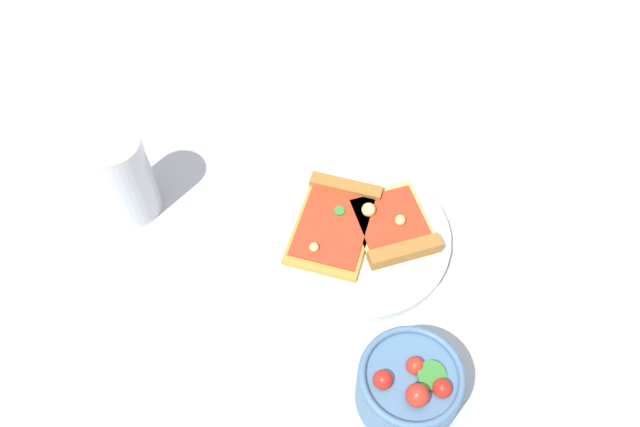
{
  "coord_description": "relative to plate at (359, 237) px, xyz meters",
  "views": [
    {
      "loc": [
        -0.25,
        -0.39,
        0.73
      ],
      "look_at": [
        0.01,
        0.02,
        0.03
      ],
      "focal_mm": 36.31,
      "sensor_mm": 36.0,
      "label": 1
    }
  ],
  "objects": [
    {
      "name": "salad_bowl",
      "position": [
        -0.07,
        -0.21,
        0.03
      ],
      "size": [
        0.12,
        0.12,
        0.09
      ],
      "color": "#4C7299",
      "rests_on": "ground_plane"
    },
    {
      "name": "ground_plane",
      "position": [
        -0.04,
        0.03,
        -0.01
      ],
      "size": [
        2.4,
        2.4,
        0.0
      ],
      "primitive_type": "plane",
      "color": "#B2B7BC",
      "rests_on": "ground"
    },
    {
      "name": "pizza_slice_far",
      "position": [
        0.04,
        -0.02,
        0.01
      ],
      "size": [
        0.12,
        0.14,
        0.03
      ],
      "color": "#E5B256",
      "rests_on": "plate"
    },
    {
      "name": "pizza_slice_near",
      "position": [
        -0.02,
        0.03,
        0.01
      ],
      "size": [
        0.18,
        0.17,
        0.02
      ],
      "color": "gold",
      "rests_on": "plate"
    },
    {
      "name": "soda_glass",
      "position": [
        -0.23,
        0.21,
        0.05
      ],
      "size": [
        0.07,
        0.07,
        0.13
      ],
      "color": "silver",
      "rests_on": "ground_plane"
    },
    {
      "name": "plate",
      "position": [
        0.0,
        0.0,
        0.0
      ],
      "size": [
        0.24,
        0.24,
        0.01
      ],
      "primitive_type": "cylinder",
      "color": "silver",
      "rests_on": "ground_plane"
    },
    {
      "name": "paper_napkin",
      "position": [
        0.18,
        0.18,
        -0.01
      ],
      "size": [
        0.18,
        0.16,
        0.0
      ],
      "primitive_type": "cube",
      "rotation": [
        0.0,
        0.0,
        -0.4
      ],
      "color": "silver",
      "rests_on": "ground_plane"
    }
  ]
}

